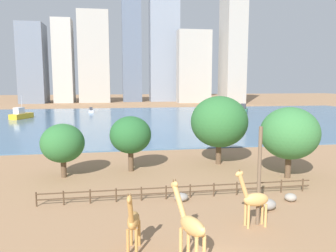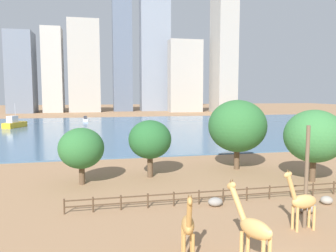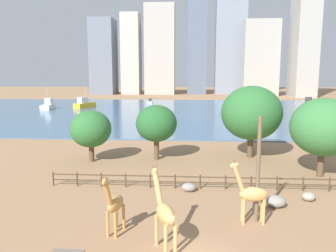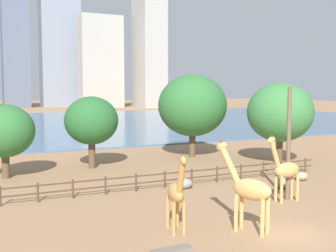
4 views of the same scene
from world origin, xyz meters
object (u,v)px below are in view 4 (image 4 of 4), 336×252
at_px(giraffe_companion, 249,189).
at_px(boat_barge, 173,111).
at_px(giraffe_tall, 285,170).
at_px(tree_left_small, 5,131).
at_px(giraffe_young, 176,193).
at_px(tree_left_large, 280,112).
at_px(boulder_near_fence, 285,182).
at_px(tree_center_broad, 91,121).
at_px(boulder_by_pole, 184,183).
at_px(boulder_small, 301,176).
at_px(tree_right_tall, 192,106).
at_px(utility_pole, 289,144).

xyz_separation_m(giraffe_companion, boat_barge, (40.03, 90.33, -0.98)).
xyz_separation_m(giraffe_tall, tree_left_small, (-16.14, 15.71, 1.85)).
height_order(giraffe_companion, giraffe_young, giraffe_companion).
xyz_separation_m(giraffe_young, tree_left_large, (18.35, 13.68, 3.10)).
bearing_deg(boulder_near_fence, giraffe_tall, -130.95).
bearing_deg(boat_barge, boulder_near_fence, -174.64).
relative_size(boulder_near_fence, tree_center_broad, 0.23).
relative_size(boulder_by_pole, boulder_small, 1.18).
relative_size(boulder_small, tree_right_tall, 0.12).
bearing_deg(boulder_by_pole, giraffe_young, -120.16).
bearing_deg(boulder_small, giraffe_young, -155.59).
height_order(giraffe_tall, boulder_by_pole, giraffe_tall).
distance_m(tree_center_broad, tree_left_small, 7.90).
height_order(tree_right_tall, boat_barge, tree_right_tall).
bearing_deg(giraffe_tall, boulder_near_fence, -132.39).
distance_m(giraffe_companion, boulder_small, 14.22).
xyz_separation_m(giraffe_young, boulder_near_fence, (11.71, 5.17, -1.56)).
bearing_deg(giraffe_young, tree_left_small, -147.11).
xyz_separation_m(giraffe_young, tree_right_tall, (12.55, 21.20, 3.62)).
distance_m(giraffe_tall, tree_left_large, 14.95).
bearing_deg(boat_barge, utility_pole, -175.26).
xyz_separation_m(boulder_near_fence, tree_left_small, (-18.66, 12.81, 3.49)).
bearing_deg(boat_barge, tree_left_small, 170.69).
height_order(boulder_by_pole, tree_center_broad, tree_center_broad).
distance_m(tree_left_large, tree_right_tall, 9.51).
height_order(boulder_small, tree_left_small, tree_left_small).
xyz_separation_m(giraffe_companion, utility_pole, (6.26, 4.15, 1.53)).
xyz_separation_m(giraffe_companion, boulder_by_pole, (1.45, 9.93, -1.89)).
height_order(boulder_near_fence, tree_center_broad, tree_center_broad).
bearing_deg(giraffe_young, boulder_near_fence, 125.57).
relative_size(boulder_near_fence, tree_left_small, 0.25).
relative_size(tree_left_large, tree_center_broad, 1.20).
height_order(giraffe_young, utility_pole, utility_pole).
bearing_deg(utility_pole, giraffe_young, -165.29).
distance_m(giraffe_young, tree_center_broad, 19.62).
relative_size(tree_left_large, tree_right_tall, 0.89).
height_order(tree_right_tall, tree_left_small, tree_right_tall).
xyz_separation_m(giraffe_companion, tree_right_tall, (9.17, 22.82, 3.39)).
height_order(giraffe_young, boulder_small, giraffe_young).
relative_size(giraffe_young, tree_left_large, 0.54).
relative_size(tree_center_broad, tree_left_small, 1.09).
bearing_deg(boulder_by_pole, tree_center_broad, 109.89).
xyz_separation_m(giraffe_tall, boulder_near_fence, (2.52, 2.90, -1.64)).
height_order(giraffe_tall, boulder_small, giraffe_tall).
xyz_separation_m(giraffe_companion, tree_center_broad, (-2.58, 21.07, 2.20)).
relative_size(giraffe_tall, tree_center_broad, 0.67).
relative_size(giraffe_tall, boulder_small, 4.16).
relative_size(utility_pole, tree_right_tall, 0.84).
height_order(giraffe_tall, giraffe_young, giraffe_tall).
bearing_deg(boat_barge, tree_right_tall, -178.42).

